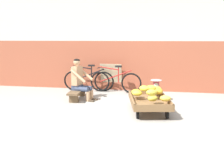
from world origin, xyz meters
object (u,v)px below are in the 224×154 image
object	(u,v)px
plastic_crate	(156,96)
bicycle_far_left	(115,81)
banana_cart	(149,102)
low_bench	(77,92)
vendor_seated	(80,79)
weighing_scale	(156,85)
bicycle_near_left	(88,80)
shopping_bag	(152,100)
sign_board	(111,77)

from	to	relation	value
plastic_crate	bicycle_far_left	distance (m)	1.58
banana_cart	low_bench	xyz separation A→B (m)	(-2.01, 0.87, -0.04)
banana_cart	vendor_seated	size ratio (longest dim) A/B	1.37
low_bench	vendor_seated	world-z (taller)	vendor_seated
low_bench	weighing_scale	xyz separation A→B (m)	(2.17, 0.11, 0.25)
low_bench	vendor_seated	bearing A→B (deg)	-14.94
vendor_seated	bicycle_far_left	xyz separation A→B (m)	(0.83, 1.06, -0.21)
vendor_seated	bicycle_far_left	size ratio (longest dim) A/B	0.69
bicycle_near_left	plastic_crate	bearing A→B (deg)	-25.40
low_bench	shopping_bag	size ratio (longest dim) A/B	4.63
weighing_scale	shopping_bag	bearing A→B (deg)	-108.04
vendor_seated	shopping_bag	bearing A→B (deg)	-5.26
weighing_scale	sign_board	world-z (taller)	sign_board
vendor_seated	plastic_crate	xyz separation A→B (m)	(2.09, 0.13, -0.42)
banana_cart	bicycle_near_left	bearing A→B (deg)	134.81
plastic_crate	sign_board	bearing A→B (deg)	138.72
banana_cart	bicycle_far_left	xyz separation A→B (m)	(-1.10, 1.91, 0.11)
low_bench	plastic_crate	bearing A→B (deg)	2.94
sign_board	low_bench	bearing A→B (deg)	-117.29
low_bench	bicycle_near_left	size ratio (longest dim) A/B	0.67
weighing_scale	banana_cart	bearing A→B (deg)	-99.38
low_bench	weighing_scale	distance (m)	2.19
banana_cart	plastic_crate	distance (m)	1.00
low_bench	bicycle_far_left	bearing A→B (deg)	48.84
banana_cart	sign_board	bearing A→B (deg)	119.76
vendor_seated	sign_board	distance (m)	1.55
weighing_scale	sign_board	bearing A→B (deg)	138.70
weighing_scale	bicycle_near_left	world-z (taller)	bicycle_near_left
plastic_crate	shopping_bag	size ratio (longest dim) A/B	1.50
banana_cart	shopping_bag	xyz separation A→B (m)	(0.06, 0.67, -0.12)
banana_cart	weighing_scale	bearing A→B (deg)	80.62
bicycle_near_left	bicycle_far_left	bearing A→B (deg)	-6.01
plastic_crate	bicycle_near_left	bearing A→B (deg)	154.60
plastic_crate	bicycle_far_left	size ratio (longest dim) A/B	0.22
plastic_crate	weighing_scale	size ratio (longest dim) A/B	1.20
banana_cart	weighing_scale	xyz separation A→B (m)	(0.16, 0.98, 0.21)
vendor_seated	weighing_scale	distance (m)	2.09
vendor_seated	sign_board	size ratio (longest dim) A/B	1.30
bicycle_far_left	sign_board	bearing A→B (deg)	119.15
banana_cart	bicycle_far_left	size ratio (longest dim) A/B	0.95
weighing_scale	bicycle_far_left	xyz separation A→B (m)	(-1.26, 0.93, -0.10)
banana_cart	low_bench	size ratio (longest dim) A/B	1.41
weighing_scale	bicycle_far_left	distance (m)	1.57
sign_board	bicycle_far_left	bearing A→B (deg)	-60.85
vendor_seated	bicycle_near_left	size ratio (longest dim) A/B	0.69
banana_cart	weighing_scale	size ratio (longest dim) A/B	5.22
vendor_seated	shopping_bag	xyz separation A→B (m)	(1.98, -0.18, -0.45)
low_bench	plastic_crate	xyz separation A→B (m)	(2.17, 0.11, -0.05)
weighing_scale	bicycle_near_left	bearing A→B (deg)	154.58
banana_cart	bicycle_far_left	bearing A→B (deg)	119.87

